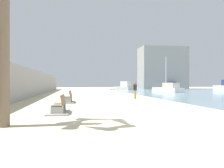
{
  "coord_description": "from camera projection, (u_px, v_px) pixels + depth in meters",
  "views": [
    {
      "loc": [
        -2.34,
        -9.1,
        1.57
      ],
      "look_at": [
        1.5,
        13.73,
        1.49
      ],
      "focal_mm": 35.37,
      "sensor_mm": 36.0,
      "label": 1
    }
  ],
  "objects": [
    {
      "name": "bench_far",
      "position": [
        68.0,
        100.0,
        17.68
      ],
      "size": [
        1.2,
        2.15,
        0.98
      ],
      "color": "#9E9E99",
      "rests_on": "ground"
    },
    {
      "name": "boat_mid_bay",
      "position": [
        168.0,
        89.0,
        38.2
      ],
      "size": [
        3.21,
        7.23,
        6.21
      ],
      "color": "white",
      "rests_on": "water_bay"
    },
    {
      "name": "harbor_building",
      "position": [
        162.0,
        68.0,
        58.11
      ],
      "size": [
        12.0,
        6.0,
        10.96
      ],
      "primitive_type": "cube",
      "color": "#9E9E99",
      "rests_on": "ground"
    },
    {
      "name": "boat_outer",
      "position": [
        124.0,
        87.0,
        53.32
      ],
      "size": [
        4.4,
        5.6,
        1.97
      ],
      "color": "beige",
      "rests_on": "water_bay"
    },
    {
      "name": "ground_plane",
      "position": [
        94.0,
        96.0,
        27.12
      ],
      "size": [
        120.0,
        120.0,
        0.0
      ],
      "primitive_type": "plane",
      "color": "beige"
    },
    {
      "name": "seawall",
      "position": [
        30.0,
        83.0,
        25.87
      ],
      "size": [
        0.8,
        64.0,
        3.16
      ],
      "primitive_type": "cube",
      "color": "#9E9E99",
      "rests_on": "ground"
    },
    {
      "name": "person_walking",
      "position": [
        135.0,
        89.0,
        21.92
      ],
      "size": [
        0.45,
        0.34,
        1.72
      ],
      "color": "gold",
      "rests_on": "ground"
    },
    {
      "name": "boat_far_left",
      "position": [
        169.0,
        86.0,
        54.86
      ],
      "size": [
        3.27,
        4.77,
        1.93
      ],
      "color": "white",
      "rests_on": "water_bay"
    },
    {
      "name": "bench_near",
      "position": [
        59.0,
        109.0,
        11.51
      ],
      "size": [
        1.18,
        2.14,
        0.98
      ],
      "color": "#9E9E99",
      "rests_on": "ground"
    }
  ]
}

